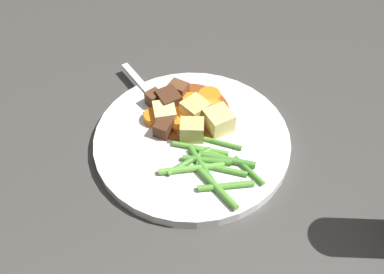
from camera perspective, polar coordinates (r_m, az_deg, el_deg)
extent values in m
plane|color=#423F3D|center=(0.63, 0.00, -0.89)|extent=(3.00, 3.00, 0.00)
cylinder|color=white|center=(0.62, 0.00, -0.45)|extent=(0.26, 0.26, 0.01)
cylinder|color=brown|center=(0.65, -0.37, 3.16)|extent=(0.11, 0.11, 0.00)
cylinder|color=orange|center=(0.65, -0.20, 4.14)|extent=(0.05, 0.05, 0.01)
cylinder|color=orange|center=(0.64, -4.65, 2.46)|extent=(0.04, 0.04, 0.01)
cylinder|color=orange|center=(0.64, -1.60, 2.66)|extent=(0.03, 0.03, 0.01)
cylinder|color=orange|center=(0.67, 2.16, 5.07)|extent=(0.03, 0.03, 0.01)
cylinder|color=orange|center=(0.62, -1.36, 1.42)|extent=(0.03, 0.03, 0.01)
cylinder|color=orange|center=(0.65, 2.68, 3.60)|extent=(0.04, 0.04, 0.01)
cube|color=#E5CC7A|center=(0.62, 3.31, 2.04)|extent=(0.04, 0.04, 0.03)
cube|color=#DBBC6B|center=(0.63, 0.42, 3.33)|extent=(0.04, 0.04, 0.03)
cube|color=#EAD68C|center=(0.63, -3.40, 2.94)|extent=(0.03, 0.03, 0.02)
cube|color=#DBBC6B|center=(0.60, -0.09, 0.53)|extent=(0.03, 0.04, 0.03)
cube|color=#4C2B19|center=(0.62, -3.52, 1.16)|extent=(0.03, 0.03, 0.02)
cube|color=#56331E|center=(0.66, -4.70, 4.77)|extent=(0.03, 0.03, 0.02)
cube|color=#4C2B19|center=(0.65, -2.88, 4.55)|extent=(0.04, 0.04, 0.02)
cube|color=brown|center=(0.66, -1.69, 5.78)|extent=(0.03, 0.03, 0.02)
cylinder|color=#4C8E33|center=(0.59, 1.84, -2.87)|extent=(0.03, 0.06, 0.01)
cylinder|color=#599E38|center=(0.60, 2.18, -1.95)|extent=(0.04, 0.05, 0.01)
cylinder|color=#4C8E33|center=(0.58, 7.03, -4.12)|extent=(0.05, 0.03, 0.01)
cylinder|color=#4C8E33|center=(0.58, 1.36, -3.69)|extent=(0.07, 0.02, 0.01)
cylinder|color=#4C8E33|center=(0.59, -0.31, -2.99)|extent=(0.03, 0.07, 0.01)
cylinder|color=#599E38|center=(0.56, 3.15, -6.32)|extent=(0.07, 0.04, 0.01)
cylinder|color=#66AD42|center=(0.58, -0.05, -3.90)|extent=(0.02, 0.08, 0.01)
cylinder|color=#599E38|center=(0.56, 4.20, -6.03)|extent=(0.02, 0.07, 0.01)
cylinder|color=#4C8E33|center=(0.61, 2.80, -0.51)|extent=(0.05, 0.06, 0.01)
cylinder|color=#599E38|center=(0.58, 3.70, -3.94)|extent=(0.04, 0.06, 0.01)
cylinder|color=#4C8E33|center=(0.59, 4.33, -2.79)|extent=(0.04, 0.07, 0.01)
cylinder|color=#599E38|center=(0.60, 1.03, -1.42)|extent=(0.04, 0.07, 0.01)
cube|color=silver|center=(0.69, -6.08, 6.35)|extent=(0.11, 0.05, 0.00)
cube|color=silver|center=(0.65, -3.17, 3.09)|extent=(0.02, 0.03, 0.00)
cylinder|color=silver|center=(0.63, -2.47, 1.12)|extent=(0.04, 0.02, 0.00)
cylinder|color=silver|center=(0.63, -1.98, 1.36)|extent=(0.04, 0.02, 0.00)
cylinder|color=silver|center=(0.63, -1.50, 1.59)|extent=(0.04, 0.02, 0.00)
cylinder|color=silver|center=(0.63, -1.03, 1.82)|extent=(0.04, 0.02, 0.00)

